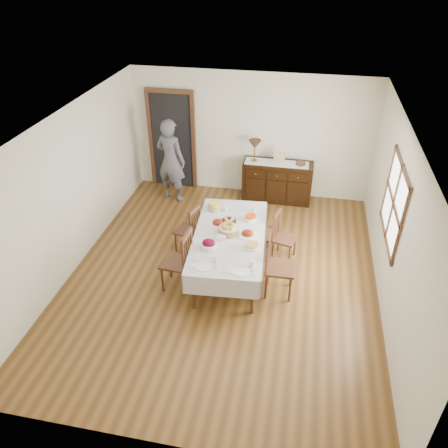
% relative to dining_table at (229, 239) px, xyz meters
% --- Properties ---
extents(ground, '(6.00, 6.00, 0.00)m').
position_rel_dining_table_xyz_m(ground, '(-0.09, -0.11, -0.67)').
color(ground, brown).
extents(room_shell, '(5.02, 6.02, 2.65)m').
position_rel_dining_table_xyz_m(room_shell, '(-0.23, 0.31, 0.97)').
color(room_shell, white).
rests_on(room_shell, ground).
extents(dining_table, '(1.29, 2.28, 0.76)m').
position_rel_dining_table_xyz_m(dining_table, '(0.00, 0.00, 0.00)').
color(dining_table, silver).
rests_on(dining_table, ground).
extents(chair_left_near, '(0.47, 0.47, 1.06)m').
position_rel_dining_table_xyz_m(chair_left_near, '(-0.70, -0.52, -0.13)').
color(chair_left_near, '#4C2B1B').
rests_on(chair_left_near, ground).
extents(chair_left_far, '(0.47, 0.47, 0.91)m').
position_rel_dining_table_xyz_m(chair_left_far, '(-0.80, 0.47, -0.20)').
color(chair_left_far, '#4C2B1B').
rests_on(chair_left_far, ground).
extents(chair_right_near, '(0.46, 0.46, 1.09)m').
position_rel_dining_table_xyz_m(chair_right_near, '(0.80, -0.36, -0.12)').
color(chair_right_near, '#4C2B1B').
rests_on(chair_right_near, ground).
extents(chair_right_far, '(0.45, 0.45, 0.90)m').
position_rel_dining_table_xyz_m(chair_right_far, '(0.82, 0.57, -0.21)').
color(chair_right_far, '#4C2B1B').
rests_on(chair_right_far, ground).
extents(sideboard, '(1.44, 0.52, 0.86)m').
position_rel_dining_table_xyz_m(sideboard, '(0.54, 2.61, -0.23)').
color(sideboard, black).
rests_on(sideboard, ground).
extents(person, '(0.67, 0.52, 1.89)m').
position_rel_dining_table_xyz_m(person, '(-1.64, 2.22, 0.28)').
color(person, '#535560').
rests_on(person, ground).
extents(bread_basket, '(0.32, 0.32, 0.18)m').
position_rel_dining_table_xyz_m(bread_basket, '(-0.03, 0.02, 0.17)').
color(bread_basket, '#986C42').
rests_on(bread_basket, dining_table).
extents(egg_basket, '(0.24, 0.24, 0.11)m').
position_rel_dining_table_xyz_m(egg_basket, '(-0.07, 0.33, 0.13)').
color(egg_basket, black).
rests_on(egg_basket, dining_table).
extents(ham_platter_a, '(0.32, 0.32, 0.11)m').
position_rel_dining_table_xyz_m(ham_platter_a, '(-0.24, 0.25, 0.12)').
color(ham_platter_a, white).
rests_on(ham_platter_a, dining_table).
extents(ham_platter_b, '(0.32, 0.32, 0.11)m').
position_rel_dining_table_xyz_m(ham_platter_b, '(0.29, 0.03, 0.12)').
color(ham_platter_b, white).
rests_on(ham_platter_b, dining_table).
extents(beet_bowl, '(0.24, 0.24, 0.15)m').
position_rel_dining_table_xyz_m(beet_bowl, '(-0.24, -0.42, 0.16)').
color(beet_bowl, white).
rests_on(beet_bowl, dining_table).
extents(carrot_bowl, '(0.20, 0.20, 0.09)m').
position_rel_dining_table_xyz_m(carrot_bowl, '(0.27, 0.49, 0.13)').
color(carrot_bowl, white).
rests_on(carrot_bowl, dining_table).
extents(pineapple_bowl, '(0.23, 0.23, 0.15)m').
position_rel_dining_table_xyz_m(pineapple_bowl, '(-0.39, 0.69, 0.16)').
color(pineapple_bowl, tan).
rests_on(pineapple_bowl, dining_table).
extents(casserole_dish, '(0.24, 0.24, 0.07)m').
position_rel_dining_table_xyz_m(casserole_dish, '(0.40, -0.29, 0.12)').
color(casserole_dish, white).
rests_on(casserole_dish, dining_table).
extents(butter_dish, '(0.15, 0.10, 0.07)m').
position_rel_dining_table_xyz_m(butter_dish, '(-0.10, -0.16, 0.13)').
color(butter_dish, white).
rests_on(butter_dish, dining_table).
extents(setting_left, '(0.43, 0.31, 0.10)m').
position_rel_dining_table_xyz_m(setting_left, '(-0.18, -0.82, 0.11)').
color(setting_left, white).
rests_on(setting_left, dining_table).
extents(setting_right, '(0.43, 0.31, 0.10)m').
position_rel_dining_table_xyz_m(setting_right, '(0.36, -0.84, 0.11)').
color(setting_right, white).
rests_on(setting_right, dining_table).
extents(glass_far_a, '(0.07, 0.07, 0.09)m').
position_rel_dining_table_xyz_m(glass_far_a, '(-0.20, 0.69, 0.14)').
color(glass_far_a, white).
rests_on(glass_far_a, dining_table).
extents(glass_far_b, '(0.07, 0.07, 0.11)m').
position_rel_dining_table_xyz_m(glass_far_b, '(0.30, 0.77, 0.15)').
color(glass_far_b, white).
rests_on(glass_far_b, dining_table).
extents(runner, '(1.30, 0.35, 0.01)m').
position_rel_dining_table_xyz_m(runner, '(0.51, 2.57, 0.20)').
color(runner, white).
rests_on(runner, sideboard).
extents(table_lamp, '(0.26, 0.26, 0.46)m').
position_rel_dining_table_xyz_m(table_lamp, '(0.04, 2.59, 0.55)').
color(table_lamp, brown).
rests_on(table_lamp, sideboard).
extents(picture_frame, '(0.22, 0.08, 0.28)m').
position_rel_dining_table_xyz_m(picture_frame, '(0.55, 2.52, 0.34)').
color(picture_frame, tan).
rests_on(picture_frame, sideboard).
extents(deco_bowl, '(0.20, 0.20, 0.06)m').
position_rel_dining_table_xyz_m(deco_bowl, '(0.99, 2.58, 0.23)').
color(deco_bowl, '#4C2B1B').
rests_on(deco_bowl, sideboard).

